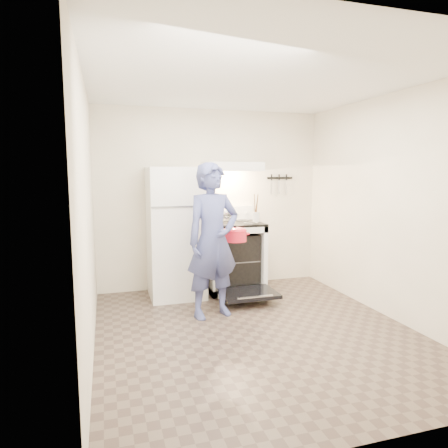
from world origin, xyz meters
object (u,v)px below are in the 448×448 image
(refrigerator, at_px, (176,233))
(dutch_oven, at_px, (235,236))
(stove_body, at_px, (234,258))
(tea_kettle, at_px, (226,212))
(person, at_px, (213,241))

(refrigerator, relative_size, dutch_oven, 4.86)
(stove_body, height_order, tea_kettle, tea_kettle)
(refrigerator, xyz_separation_m, stove_body, (0.81, 0.02, -0.39))
(stove_body, xyz_separation_m, tea_kettle, (-0.07, 0.11, 0.63))
(person, distance_m, dutch_oven, 0.39)
(refrigerator, distance_m, tea_kettle, 0.79)
(person, bearing_deg, refrigerator, 94.23)
(person, relative_size, dutch_oven, 4.99)
(refrigerator, bearing_deg, dutch_oven, -47.76)
(refrigerator, xyz_separation_m, dutch_oven, (0.60, -0.66, 0.03))
(tea_kettle, xyz_separation_m, dutch_oven, (-0.13, -0.80, -0.21))
(tea_kettle, relative_size, dutch_oven, 0.79)
(stove_body, height_order, dutch_oven, dutch_oven)
(stove_body, bearing_deg, tea_kettle, 123.31)
(refrigerator, bearing_deg, person, -72.49)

